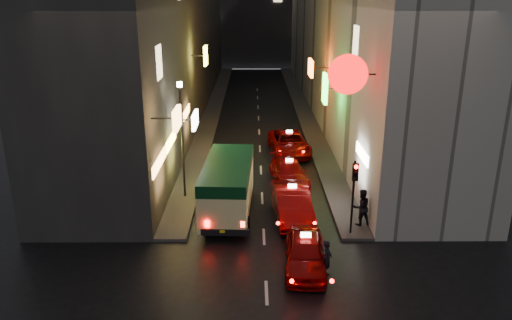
{
  "coord_description": "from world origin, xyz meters",
  "views": [
    {
      "loc": [
        -0.49,
        -12.09,
        10.73
      ],
      "look_at": [
        -0.34,
        13.0,
        2.2
      ],
      "focal_mm": 35.0,
      "sensor_mm": 36.0,
      "label": 1
    }
  ],
  "objects_px": {
    "pedestrian_crossing": "(327,256)",
    "minibus": "(228,182)",
    "traffic_light": "(354,182)",
    "lamp_post": "(182,133)",
    "taxi_near": "(305,250)"
  },
  "relations": [
    {
      "from": "pedestrian_crossing",
      "to": "traffic_light",
      "type": "distance_m",
      "value": 4.11
    },
    {
      "from": "minibus",
      "to": "pedestrian_crossing",
      "type": "height_order",
      "value": "minibus"
    },
    {
      "from": "pedestrian_crossing",
      "to": "minibus",
      "type": "bearing_deg",
      "value": 57.33
    },
    {
      "from": "minibus",
      "to": "taxi_near",
      "type": "distance_m",
      "value": 6.28
    },
    {
      "from": "minibus",
      "to": "traffic_light",
      "type": "xyz_separation_m",
      "value": [
        5.74,
        -2.54,
        0.96
      ]
    },
    {
      "from": "taxi_near",
      "to": "pedestrian_crossing",
      "type": "xyz_separation_m",
      "value": [
        0.78,
        -0.64,
        0.07
      ]
    },
    {
      "from": "pedestrian_crossing",
      "to": "traffic_light",
      "type": "bearing_deg",
      "value": -3.64
    },
    {
      "from": "traffic_light",
      "to": "lamp_post",
      "type": "xyz_separation_m",
      "value": [
        -8.2,
        4.53,
        1.04
      ]
    },
    {
      "from": "taxi_near",
      "to": "traffic_light",
      "type": "relative_size",
      "value": 1.51
    },
    {
      "from": "traffic_light",
      "to": "lamp_post",
      "type": "distance_m",
      "value": 9.42
    },
    {
      "from": "taxi_near",
      "to": "lamp_post",
      "type": "distance_m",
      "value": 9.71
    },
    {
      "from": "lamp_post",
      "to": "traffic_light",
      "type": "bearing_deg",
      "value": -28.91
    },
    {
      "from": "taxi_near",
      "to": "traffic_light",
      "type": "bearing_deg",
      "value": 48.38
    },
    {
      "from": "minibus",
      "to": "taxi_near",
      "type": "relative_size",
      "value": 1.23
    },
    {
      "from": "minibus",
      "to": "taxi_near",
      "type": "height_order",
      "value": "minibus"
    }
  ]
}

